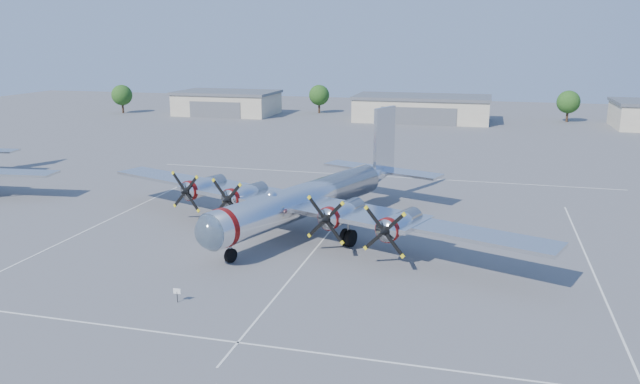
% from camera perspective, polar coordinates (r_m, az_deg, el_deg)
% --- Properties ---
extents(ground, '(260.00, 260.00, 0.00)m').
position_cam_1_polar(ground, '(57.45, 0.82, -3.74)').
color(ground, '#545457').
rests_on(ground, ground).
extents(parking_lines, '(60.00, 50.08, 0.01)m').
position_cam_1_polar(parking_lines, '(55.83, 0.38, -4.27)').
color(parking_lines, silver).
rests_on(parking_lines, ground).
extents(hangar_west, '(22.60, 14.60, 5.40)m').
position_cam_1_polar(hangar_west, '(147.83, -8.48, 8.08)').
color(hangar_west, '#B4A78F').
rests_on(hangar_west, ground).
extents(hangar_center, '(28.60, 14.60, 5.40)m').
position_cam_1_polar(hangar_center, '(136.51, 9.31, 7.57)').
color(hangar_center, '#B4A78F').
rests_on(hangar_center, ground).
extents(tree_far_west, '(4.80, 4.80, 6.64)m').
position_cam_1_polar(tree_far_west, '(155.88, -17.66, 8.44)').
color(tree_far_west, '#382619').
rests_on(tree_far_west, ground).
extents(tree_west, '(4.80, 4.80, 6.64)m').
position_cam_1_polar(tree_west, '(148.72, -0.08, 8.85)').
color(tree_west, '#382619').
rests_on(tree_west, ground).
extents(tree_east, '(4.80, 4.80, 6.64)m').
position_cam_1_polar(tree_east, '(142.70, 21.76, 7.65)').
color(tree_east, '#382619').
rests_on(tree_east, ground).
extents(main_bomber_b29, '(54.36, 45.81, 10.22)m').
position_cam_1_polar(main_bomber_b29, '(58.50, -0.82, -3.42)').
color(main_bomber_b29, silver).
rests_on(main_bomber_b29, ground).
extents(info_placard, '(0.52, 0.06, 1.00)m').
position_cam_1_polar(info_placard, '(43.74, -12.94, -8.95)').
color(info_placard, black).
rests_on(info_placard, ground).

